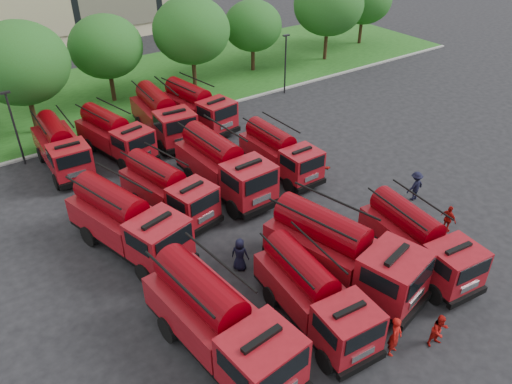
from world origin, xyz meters
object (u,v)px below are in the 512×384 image
Objects in this scene: fire_truck_3 at (418,240)px; firefighter_3 at (413,199)px; fire_truck_9 at (115,135)px; fire_truck_11 at (197,107)px; fire_truck_8 at (61,147)px; fire_truck_5 at (168,189)px; fire_truck_1 at (314,295)px; firefighter_0 at (392,352)px; fire_truck_4 at (127,222)px; firefighter_1 at (436,344)px; firefighter_2 at (445,231)px; firefighter_5 at (319,181)px; fire_truck_0 at (219,322)px; fire_truck_6 at (224,166)px; fire_truck_7 at (280,152)px; fire_truck_2 at (342,252)px; firefighter_4 at (240,268)px; fire_truck_10 at (163,116)px.

fire_truck_3 is 6.26m from firefighter_3.
fire_truck_9 is 6.92m from fire_truck_11.
fire_truck_8 is at bearing 126.06° from fire_truck_3.
fire_truck_5 is at bearing 131.34° from fire_truck_3.
fire_truck_1 is 11.92m from firefighter_3.
firefighter_0 is at bearing -141.90° from fire_truck_3.
firefighter_1 is (7.81, -13.18, -1.69)m from fire_truck_4.
firefighter_1 is at bearing 124.91° from firefighter_2.
firefighter_5 is at bearing 16.14° from firefighter_2.
fire_truck_0 is 14.41m from firefighter_2.
fire_truck_1 is at bearing 94.25° from firefighter_2.
fire_truck_0 is at bearing 59.44° from firefighter_5.
fire_truck_4 is 1.09× the size of fire_truck_11.
fire_truck_7 is at bearing -4.85° from fire_truck_6.
fire_truck_2 reaches higher than fire_truck_3.
fire_truck_8 reaches higher than firefighter_4.
fire_truck_11 is 3.86× the size of firefighter_3.
fire_truck_8 is (-0.47, 18.70, -0.22)m from fire_truck_0.
fire_truck_2 reaches higher than firefighter_4.
fire_truck_7 is 3.57× the size of firefighter_4.
fire_truck_2 is 5.47m from firefighter_1.
fire_truck_8 is at bearing 86.20° from fire_truck_0.
fire_truck_2 is at bearing -112.47° from fire_truck_7.
fire_truck_3 is (3.88, -1.27, -0.27)m from fire_truck_2.
fire_truck_7 is at bearing 55.11° from fire_truck_2.
fire_truck_0 is 14.76m from fire_truck_7.
fire_truck_2 is 7.69m from firefighter_2.
firefighter_5 reaches higher than firefighter_1.
fire_truck_1 is at bearing -93.77° from fire_truck_10.
fire_truck_7 is 9.19m from fire_truck_11.
firefighter_1 is at bearing 47.04° from firefighter_3.
fire_truck_6 is 4.79× the size of firefighter_1.
fire_truck_6 reaches higher than fire_truck_10.
fire_truck_9 is at bearing 31.54° from firefighter_2.
fire_truck_0 is at bearing 97.07° from firefighter_4.
firefighter_0 is (-5.01, -3.09, -1.51)m from fire_truck_3.
firefighter_2 is (3.55, -10.28, -1.45)m from fire_truck_7.
firefighter_1 is at bearing -90.94° from fire_truck_9.
fire_truck_0 is 12.26m from fire_truck_6.
firefighter_2 is (6.78, 4.66, 0.00)m from firefighter_1.
fire_truck_2 is (6.84, 0.31, 0.03)m from fire_truck_0.
firefighter_0 is 9.44m from firefighter_2.
firefighter_1 is (4.63, -15.04, -1.50)m from fire_truck_5.
fire_truck_10 is 20.70m from firefighter_2.
fire_truck_4 is at bearing 134.59° from firefighter_1.
fire_truck_3 is (10.71, -0.96, -0.24)m from fire_truck_0.
fire_truck_5 is (2.90, 10.22, -0.25)m from fire_truck_0.
fire_truck_3 is 1.07× the size of fire_truck_7.
firefighter_1 is (3.37, -3.98, -1.51)m from fire_truck_1.
fire_truck_3 is at bearing 102.97° from firefighter_2.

